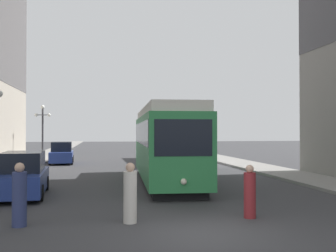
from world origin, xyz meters
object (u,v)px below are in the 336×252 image
(streetcar, at_px, (165,142))
(parked_car_left_near, at_px, (23,175))
(transit_bus, at_px, (179,140))
(lamp_post_left_far, at_px, (43,123))
(pedestrian_crossing_far, at_px, (130,195))
(parked_car_left_mid, at_px, (62,154))
(pedestrian_crossing_near, at_px, (19,197))
(pedestrian_on_sidewalk, at_px, (250,193))

(streetcar, xyz_separation_m, parked_car_left_near, (-6.56, -3.44, -1.26))
(transit_bus, distance_m, lamp_post_left_far, 12.20)
(transit_bus, height_order, pedestrian_crossing_far, transit_bus)
(lamp_post_left_far, bearing_deg, parked_car_left_mid, -54.57)
(pedestrian_crossing_near, distance_m, lamp_post_left_far, 26.02)
(pedestrian_crossing_near, bearing_deg, lamp_post_left_far, -17.61)
(streetcar, relative_size, parked_car_left_near, 2.52)
(transit_bus, relative_size, pedestrian_crossing_near, 7.19)
(transit_bus, relative_size, lamp_post_left_far, 2.64)
(parked_car_left_mid, distance_m, lamp_post_left_far, 4.16)
(pedestrian_crossing_near, bearing_deg, transit_bus, -45.11)
(pedestrian_on_sidewalk, bearing_deg, pedestrian_crossing_far, 76.88)
(parked_car_left_near, xyz_separation_m, lamp_post_left_far, (-1.90, 19.98, 2.56))
(transit_bus, relative_size, parked_car_left_mid, 2.87)
(transit_bus, distance_m, parked_car_left_near, 20.15)
(streetcar, xyz_separation_m, lamp_post_left_far, (-8.46, 16.53, 1.31))
(transit_bus, relative_size, pedestrian_crossing_far, 7.33)
(streetcar, height_order, parked_car_left_mid, streetcar)
(streetcar, xyz_separation_m, transit_bus, (3.40, 14.04, -0.15))
(lamp_post_left_far, bearing_deg, pedestrian_crossing_far, -77.01)
(pedestrian_on_sidewalk, bearing_deg, lamp_post_left_far, 5.95)
(parked_car_left_near, distance_m, lamp_post_left_far, 20.23)
(streetcar, relative_size, lamp_post_left_far, 2.57)
(pedestrian_crossing_far, bearing_deg, streetcar, 165.97)
(pedestrian_crossing_far, xyz_separation_m, lamp_post_left_far, (-5.95, 25.80, 2.59))
(parked_car_left_near, height_order, pedestrian_crossing_near, parked_car_left_near)
(lamp_post_left_far, bearing_deg, transit_bus, -11.89)
(parked_car_left_near, distance_m, pedestrian_crossing_far, 7.10)
(pedestrian_crossing_near, bearing_deg, parked_car_left_mid, -21.56)
(parked_car_left_near, bearing_deg, pedestrian_on_sidewalk, -39.68)
(pedestrian_crossing_near, height_order, pedestrian_crossing_far, pedestrian_crossing_near)
(parked_car_left_near, bearing_deg, lamp_post_left_far, 92.18)
(pedestrian_on_sidewalk, bearing_deg, transit_bus, -20.06)
(parked_car_left_mid, height_order, pedestrian_on_sidewalk, parked_car_left_mid)
(pedestrian_crossing_far, bearing_deg, lamp_post_left_far, -165.90)
(pedestrian_crossing_far, bearing_deg, pedestrian_on_sidewalk, 92.62)
(pedestrian_crossing_near, distance_m, pedestrian_on_sidewalk, 6.81)
(parked_car_left_mid, bearing_deg, streetcar, -67.24)
(parked_car_left_mid, bearing_deg, pedestrian_crossing_far, -82.63)
(parked_car_left_mid, bearing_deg, pedestrian_crossing_near, -90.22)
(streetcar, xyz_separation_m, pedestrian_crossing_near, (-5.62, -9.20, -1.26))
(streetcar, height_order, pedestrian_crossing_far, streetcar)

